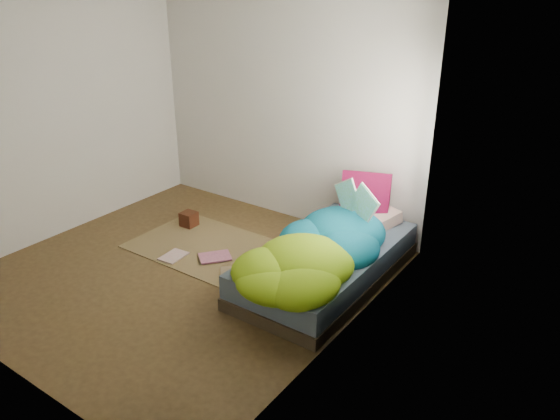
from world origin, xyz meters
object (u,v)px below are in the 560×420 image
Objects in this scene: wooden_box at (189,219)px; floor_book_a at (166,254)px; floor_book_b at (213,252)px; open_book at (356,190)px; bed at (327,264)px; pillow_magenta at (365,196)px.

floor_book_a is (0.30, -0.66, -0.07)m from wooden_box.
open_book is at bearing 62.65° from floor_book_b.
floor_book_a is at bearing -160.64° from bed.
pillow_magenta is 1.79× the size of floor_book_a.
pillow_magenta reaches higher than bed.
wooden_box is at bearing -179.23° from pillow_magenta.
bed is at bearing -83.91° from open_book.
open_book reaches higher than bed.
wooden_box is 0.77m from floor_book_b.
bed is 1.26m from floor_book_b.
floor_book_a is at bearing -65.29° from wooden_box.
floor_book_a is at bearing -158.81° from pillow_magenta.
open_book reaches higher than floor_book_b.
open_book is (0.11, -0.45, 0.24)m from pillow_magenta.
pillow_magenta reaches higher than wooden_box.
floor_book_b is (-1.22, -0.25, -0.14)m from bed.
floor_book_b is (-1.19, -1.05, -0.56)m from pillow_magenta.
bed is 12.12× the size of wooden_box.
open_book is at bearing -95.84° from pillow_magenta.
open_book is at bearing 24.11° from floor_book_a.
floor_book_a is 0.48m from floor_book_b.
bed is at bearing -107.69° from pillow_magenta.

